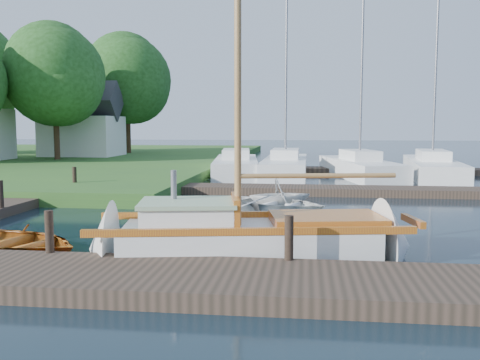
# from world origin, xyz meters

# --- Properties ---
(ground) EXTENTS (160.00, 160.00, 0.00)m
(ground) POSITION_xyz_m (0.00, 0.00, 0.00)
(ground) COLOR black
(ground) RESTS_ON ground
(near_dock) EXTENTS (18.00, 2.20, 0.30)m
(near_dock) POSITION_xyz_m (0.00, -6.00, 0.15)
(near_dock) COLOR #32281F
(near_dock) RESTS_ON ground
(left_dock) EXTENTS (2.20, 18.00, 0.30)m
(left_dock) POSITION_xyz_m (-8.00, 2.00, 0.15)
(left_dock) COLOR #32281F
(left_dock) RESTS_ON ground
(far_dock) EXTENTS (14.00, 1.60, 0.30)m
(far_dock) POSITION_xyz_m (2.00, 6.50, 0.15)
(far_dock) COLOR #32281F
(far_dock) RESTS_ON ground
(pontoon) EXTENTS (30.00, 1.60, 0.30)m
(pontoon) POSITION_xyz_m (10.00, 16.00, 0.15)
(pontoon) COLOR #32281F
(pontoon) RESTS_ON ground
(mooring_post_1) EXTENTS (0.16, 0.16, 0.80)m
(mooring_post_1) POSITION_xyz_m (-3.00, -5.00, 0.70)
(mooring_post_1) COLOR black
(mooring_post_1) RESTS_ON near_dock
(mooring_post_2) EXTENTS (0.16, 0.16, 0.80)m
(mooring_post_2) POSITION_xyz_m (1.50, -5.00, 0.70)
(mooring_post_2) COLOR black
(mooring_post_2) RESTS_ON near_dock
(mooring_post_4) EXTENTS (0.16, 0.16, 0.80)m
(mooring_post_4) POSITION_xyz_m (-7.00, 0.00, 0.70)
(mooring_post_4) COLOR black
(mooring_post_4) RESTS_ON left_dock
(mooring_post_5) EXTENTS (0.16, 0.16, 0.80)m
(mooring_post_5) POSITION_xyz_m (-7.00, 5.00, 0.70)
(mooring_post_5) COLOR black
(mooring_post_5) RESTS_ON left_dock
(sailboat) EXTENTS (7.38, 3.19, 9.83)m
(sailboat) POSITION_xyz_m (0.80, -3.78, 0.34)
(sailboat) COLOR white
(sailboat) RESTS_ON ground
(dinghy) EXTENTS (3.97, 3.37, 0.70)m
(dinghy) POSITION_xyz_m (-4.34, -4.02, 0.35)
(dinghy) COLOR #913B1B
(dinghy) RESTS_ON ground
(tender_b) EXTENTS (2.48, 2.31, 1.07)m
(tender_b) POSITION_xyz_m (0.96, 2.83, 0.53)
(tender_b) COLOR white
(tender_b) RESTS_ON ground
(tender_c) EXTENTS (4.00, 3.57, 0.68)m
(tender_c) POSITION_xyz_m (0.86, 2.08, 0.34)
(tender_c) COLOR white
(tender_c) RESTS_ON ground
(marina_boat_0) EXTENTS (3.14, 8.53, 11.82)m
(marina_boat_0) POSITION_xyz_m (-1.94, 13.90, 0.58)
(marina_boat_0) COLOR white
(marina_boat_0) RESTS_ON ground
(marina_boat_1) EXTENTS (2.25, 9.28, 11.32)m
(marina_boat_1) POSITION_xyz_m (0.68, 14.38, 0.57)
(marina_boat_1) COLOR white
(marina_boat_1) RESTS_ON ground
(marina_boat_2) EXTENTS (3.92, 8.64, 10.91)m
(marina_boat_2) POSITION_xyz_m (4.52, 13.57, 0.57)
(marina_boat_2) COLOR white
(marina_boat_2) RESTS_ON ground
(marina_boat_3) EXTENTS (3.18, 9.95, 12.99)m
(marina_boat_3) POSITION_xyz_m (8.26, 14.12, 0.58)
(marina_boat_3) COLOR white
(marina_boat_3) RESTS_ON ground
(house_c) EXTENTS (5.25, 4.00, 5.28)m
(house_c) POSITION_xyz_m (-14.00, 22.00, 2.58)
(house_c) COLOR white
(house_c) RESTS_ON shore
(tree_3) EXTENTS (6.41, 6.38, 8.74)m
(tree_3) POSITION_xyz_m (-14.00, 18.05, 5.81)
(tree_3) COLOR #332114
(tree_3) RESTS_ON shore
(tree_7) EXTENTS (6.83, 6.83, 9.38)m
(tree_7) POSITION_xyz_m (-12.00, 26.05, 6.20)
(tree_7) COLOR #332114
(tree_7) RESTS_ON shore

